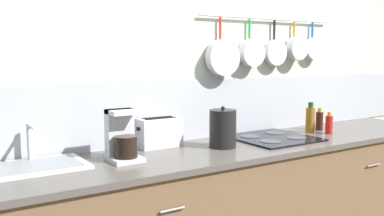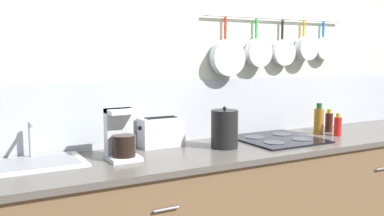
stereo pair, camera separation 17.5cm
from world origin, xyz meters
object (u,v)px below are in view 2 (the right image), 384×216
coffee_maker (121,138)px  bottle_dish_soap (338,126)px  bottle_vinegar (329,122)px  bottle_sesame_oil (319,120)px  toaster (161,132)px  kettle (224,129)px

coffee_maker → bottle_dish_soap: 1.61m
coffee_maker → bottle_vinegar: 1.67m
bottle_sesame_oil → bottle_vinegar: bottle_sesame_oil is taller
bottle_dish_soap → bottle_vinegar: size_ratio=0.94×
toaster → bottle_sesame_oil: bottle_sesame_oil is taller
coffee_maker → kettle: size_ratio=1.08×
bottle_sesame_oil → bottle_dish_soap: 0.14m
coffee_maker → bottle_dish_soap: (1.60, -0.08, -0.05)m
coffee_maker → kettle: (0.67, -0.03, 0.00)m
bottle_dish_soap → bottle_vinegar: (0.07, 0.15, 0.00)m
kettle → bottle_sesame_oil: kettle is taller
bottle_dish_soap → toaster: bearing=168.0°
toaster → bottle_sesame_oil: bearing=-7.5°
bottle_sesame_oil → bottle_dish_soap: bearing=-57.0°
coffee_maker → toaster: bearing=30.5°
toaster → kettle: kettle is taller
bottle_sesame_oil → bottle_vinegar: 0.15m
coffee_maker → bottle_sesame_oil: coffee_maker is taller
kettle → toaster: bearing=146.1°
coffee_maker → kettle: bearing=-2.4°
toaster → kettle: 0.40m
toaster → kettle: size_ratio=1.11×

